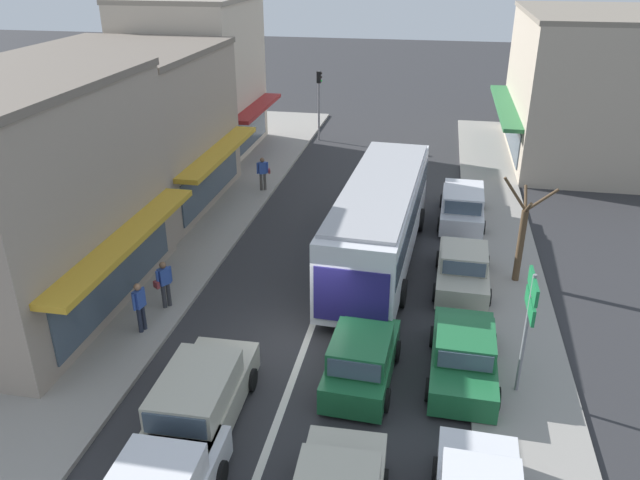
% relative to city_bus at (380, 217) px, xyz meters
% --- Properties ---
extents(ground_plane, '(140.00, 140.00, 0.00)m').
position_rel_city_bus_xyz_m(ground_plane, '(-1.58, -5.88, -1.88)').
color(ground_plane, '#2D2D30').
extents(lane_centre_line, '(0.20, 28.00, 0.01)m').
position_rel_city_bus_xyz_m(lane_centre_line, '(-1.58, -1.88, -1.88)').
color(lane_centre_line, silver).
rests_on(lane_centre_line, ground).
extents(sidewalk_left, '(5.20, 44.00, 0.14)m').
position_rel_city_bus_xyz_m(sidewalk_left, '(-8.38, 0.12, -1.81)').
color(sidewalk_left, gray).
rests_on(sidewalk_left, ground).
extents(kerb_right, '(2.80, 44.00, 0.12)m').
position_rel_city_bus_xyz_m(kerb_right, '(4.62, 0.12, -1.82)').
color(kerb_right, gray).
rests_on(kerb_right, ground).
extents(shopfront_mid_block, '(8.65, 8.65, 7.02)m').
position_rel_city_bus_xyz_m(shopfront_mid_block, '(-11.76, 4.02, 1.63)').
color(shopfront_mid_block, gray).
rests_on(shopfront_mid_block, ground).
extents(shopfront_far_end, '(7.31, 7.42, 8.53)m').
position_rel_city_bus_xyz_m(shopfront_far_end, '(-11.76, 12.41, 2.38)').
color(shopfront_far_end, beige).
rests_on(shopfront_far_end, ground).
extents(building_right_far, '(8.88, 11.95, 7.89)m').
position_rel_city_bus_xyz_m(building_right_far, '(9.90, 15.43, 2.06)').
color(building_right_far, '#B2A38E').
rests_on(building_right_far, ground).
extents(city_bus, '(3.14, 10.97, 3.23)m').
position_rel_city_bus_xyz_m(city_bus, '(0.00, 0.00, 0.00)').
color(city_bus, silver).
rests_on(city_bus, ground).
extents(wagon_adjacent_lane_trail, '(2.00, 4.53, 1.58)m').
position_rel_city_bus_xyz_m(wagon_adjacent_lane_trail, '(-3.42, -9.62, -1.14)').
color(wagon_adjacent_lane_trail, '#B7B29E').
rests_on(wagon_adjacent_lane_trail, ground).
extents(hatchback_queue_gap_filler, '(1.95, 3.77, 1.54)m').
position_rel_city_bus_xyz_m(hatchback_queue_gap_filler, '(0.29, -7.24, -1.17)').
color(hatchback_queue_gap_filler, '#1E6638').
rests_on(hatchback_queue_gap_filler, ground).
extents(parked_sedan_kerb_second, '(1.96, 4.23, 1.47)m').
position_rel_city_bus_xyz_m(parked_sedan_kerb_second, '(3.01, -6.45, -1.22)').
color(parked_sedan_kerb_second, '#1E6638').
rests_on(parked_sedan_kerb_second, ground).
extents(parked_sedan_kerb_third, '(1.98, 4.24, 1.47)m').
position_rel_city_bus_xyz_m(parked_sedan_kerb_third, '(3.08, -1.23, -1.22)').
color(parked_sedan_kerb_third, '#B7B29E').
rests_on(parked_sedan_kerb_third, ground).
extents(parked_wagon_kerb_rear, '(2.03, 4.54, 1.58)m').
position_rel_city_bus_xyz_m(parked_wagon_kerb_rear, '(3.15, 4.57, -1.14)').
color(parked_wagon_kerb_rear, silver).
rests_on(parked_wagon_kerb_rear, ground).
extents(traffic_light_downstreet, '(0.33, 0.24, 4.20)m').
position_rel_city_bus_xyz_m(traffic_light_downstreet, '(-5.32, 15.94, 0.97)').
color(traffic_light_downstreet, gray).
rests_on(traffic_light_downstreet, ground).
extents(directional_road_sign, '(0.10, 1.40, 3.60)m').
position_rel_city_bus_xyz_m(directional_road_sign, '(4.43, -6.99, 0.82)').
color(directional_road_sign, gray).
rests_on(directional_road_sign, ground).
extents(street_tree_right, '(1.84, 1.73, 3.93)m').
position_rel_city_bus_xyz_m(street_tree_right, '(4.97, -0.67, -0.08)').
color(street_tree_right, brown).
rests_on(street_tree_right, ground).
extents(pedestrian_with_handbag_near, '(0.63, 0.46, 1.63)m').
position_rel_city_bus_xyz_m(pedestrian_with_handbag_near, '(-6.25, 6.41, -0.81)').
color(pedestrian_with_handbag_near, '#4C4742').
rests_on(pedestrian_with_handbag_near, sidewalk_left).
extents(pedestrian_browsing_midblock, '(0.48, 0.62, 1.63)m').
position_rel_city_bus_xyz_m(pedestrian_browsing_midblock, '(-6.46, -4.74, -0.81)').
color(pedestrian_browsing_midblock, '#333338').
rests_on(pedestrian_browsing_midblock, sidewalk_left).
extents(pedestrian_far_walker, '(0.29, 0.56, 1.63)m').
position_rel_city_bus_xyz_m(pedestrian_far_walker, '(-6.61, -6.20, -0.81)').
color(pedestrian_far_walker, '#232838').
rests_on(pedestrian_far_walker, sidewalk_left).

